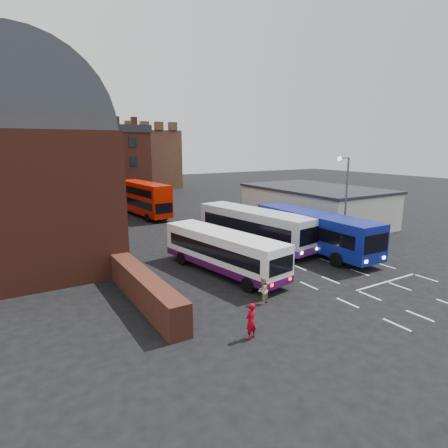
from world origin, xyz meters
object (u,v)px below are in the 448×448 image
pedestrian_beige (263,290)px  bus_blue (314,229)px  bus_red_double (144,199)px  bus_white_inbound (254,225)px  bus_white_outbound (223,249)px  street_lamp (345,195)px  pedestrian_red (251,321)px

pedestrian_beige → bus_blue: bearing=-168.4°
bus_red_double → bus_white_inbound: bearing=95.5°
bus_white_outbound → bus_red_double: size_ratio=1.00×
street_lamp → pedestrian_beige: size_ratio=5.04×
bus_blue → bus_white_outbound: bearing=4.3°
bus_red_double → pedestrian_red: 33.38m
bus_white_inbound → pedestrian_red: bearing=45.1°
bus_white_inbound → bus_blue: 5.28m
bus_white_inbound → pedestrian_beige: bearing=47.9°
bus_white_inbound → street_lamp: street_lamp is taller
pedestrian_red → pedestrian_beige: size_ratio=1.11×
bus_white_inbound → street_lamp: (5.71, -5.09, 2.94)m
bus_white_outbound → bus_blue: size_ratio=0.89×
bus_white_outbound → street_lamp: bearing=-11.8°
bus_white_inbound → bus_blue: size_ratio=1.00×
bus_white_inbound → pedestrian_red: 16.70m
bus_blue → pedestrian_red: 16.27m
bus_red_double → street_lamp: street_lamp is taller
pedestrian_red → pedestrian_beige: bearing=-151.8°
bus_white_inbound → bus_red_double: 19.62m
bus_white_inbound → pedestrian_red: size_ratio=7.01×
bus_white_inbound → bus_blue: bearing=121.3°
bus_red_double → bus_white_outbound: bearing=79.0°
street_lamp → pedestrian_red: (-15.57, -8.35, -4.03)m
bus_white_inbound → pedestrian_red: (-9.85, -13.44, -1.09)m
bus_red_double → pedestrian_red: (-6.35, -32.74, -1.43)m
pedestrian_red → pedestrian_beige: pedestrian_red is taller
bus_white_inbound → street_lamp: size_ratio=1.55×
bus_red_double → pedestrian_beige: (-3.42, -29.78, -1.52)m
bus_white_outbound → bus_blue: (9.49, 0.59, 0.26)m
street_lamp → pedestrian_red: bearing=-151.8°
bus_white_outbound → pedestrian_beige: size_ratio=6.89×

